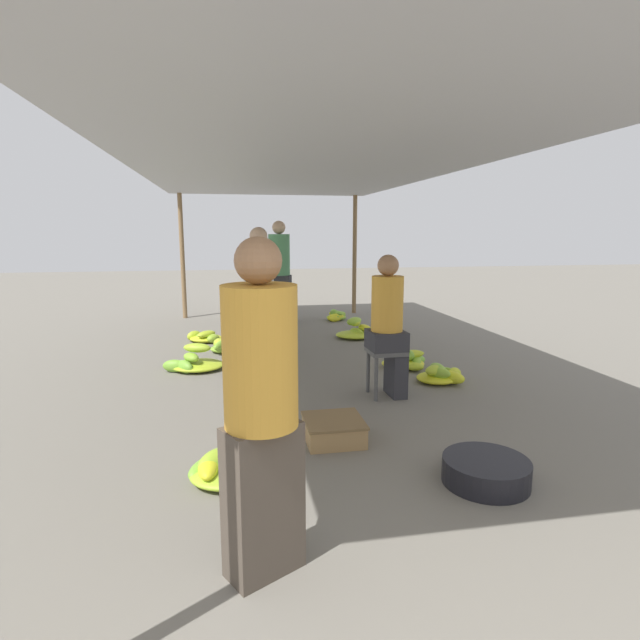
{
  "coord_description": "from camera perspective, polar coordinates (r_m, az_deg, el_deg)",
  "views": [
    {
      "loc": [
        -0.8,
        -1.21,
        1.57
      ],
      "look_at": [
        0.0,
        3.14,
        0.79
      ],
      "focal_mm": 28.0,
      "sensor_mm": 36.0,
      "label": 1
    }
  ],
  "objects": [
    {
      "name": "canopy_post_back_left",
      "position": [
        9.44,
        -15.45,
        7.0
      ],
      "size": [
        0.08,
        0.08,
        2.25
      ],
      "primitive_type": "cylinder",
      "color": "olive",
      "rests_on": "ground"
    },
    {
      "name": "canopy_post_back_right",
      "position": [
        9.71,
        3.97,
        7.41
      ],
      "size": [
        0.08,
        0.08,
        2.25
      ],
      "primitive_type": "cylinder",
      "color": "olive",
      "rests_on": "ground"
    },
    {
      "name": "canopy_tarp",
      "position": [
        5.55,
        -2.17,
        17.29
      ],
      "size": [
        3.62,
        8.29,
        0.04
      ],
      "primitive_type": "cube",
      "color": "#B2B2B7",
      "rests_on": "canopy_post_front_left"
    },
    {
      "name": "vendor_foreground",
      "position": [
        2.26,
        -6.73,
        -9.83
      ],
      "size": [
        0.45,
        0.45,
        1.55
      ],
      "color": "#4C4238",
      "rests_on": "ground"
    },
    {
      "name": "stool",
      "position": [
        4.84,
        7.54,
        -4.41
      ],
      "size": [
        0.34,
        0.34,
        0.46
      ],
      "color": "#4C4C4C",
      "rests_on": "ground"
    },
    {
      "name": "vendor_seated",
      "position": [
        4.77,
        7.89,
        -0.34
      ],
      "size": [
        0.35,
        0.35,
        1.36
      ],
      "color": "#2D2D33",
      "rests_on": "ground"
    },
    {
      "name": "basin_black",
      "position": [
        3.45,
        18.43,
        -16.07
      ],
      "size": [
        0.54,
        0.54,
        0.16
      ],
      "color": "black",
      "rests_on": "ground"
    },
    {
      "name": "banana_pile_left_0",
      "position": [
        6.72,
        -11.03,
        -3.01
      ],
      "size": [
        0.37,
        0.45,
        0.18
      ],
      "color": "#B2CB2C",
      "rests_on": "ground"
    },
    {
      "name": "banana_pile_left_1",
      "position": [
        3.41,
        -10.58,
        -16.29
      ],
      "size": [
        0.58,
        0.47,
        0.18
      ],
      "color": "#ADC92D",
      "rests_on": "ground"
    },
    {
      "name": "banana_pile_left_2",
      "position": [
        5.92,
        -14.23,
        -4.8
      ],
      "size": [
        0.7,
        0.54,
        0.31
      ],
      "color": "#76B337",
      "rests_on": "ground"
    },
    {
      "name": "banana_pile_left_3",
      "position": [
        7.41,
        -12.98,
        -1.91
      ],
      "size": [
        0.53,
        0.55,
        0.17
      ],
      "color": "#82B835",
      "rests_on": "ground"
    },
    {
      "name": "banana_pile_right_0",
      "position": [
        5.96,
        9.94,
        -4.57
      ],
      "size": [
        0.59,
        0.59,
        0.22
      ],
      "color": "#8BBC33",
      "rests_on": "ground"
    },
    {
      "name": "banana_pile_right_1",
      "position": [
        5.44,
        13.79,
        -6.13
      ],
      "size": [
        0.54,
        0.45,
        0.2
      ],
      "color": "yellow",
      "rests_on": "ground"
    },
    {
      "name": "banana_pile_right_2",
      "position": [
        7.51,
        4.2,
        -1.27
      ],
      "size": [
        0.59,
        0.53,
        0.31
      ],
      "color": "#91BE32",
      "rests_on": "ground"
    },
    {
      "name": "banana_pile_right_3",
      "position": [
        8.95,
        1.86,
        0.49
      ],
      "size": [
        0.43,
        0.43,
        0.2
      ],
      "color": "yellow",
      "rests_on": "ground"
    },
    {
      "name": "crate_near",
      "position": [
        3.88,
        1.56,
        -12.43
      ],
      "size": [
        0.44,
        0.44,
        0.17
      ],
      "color": "#9E7A4C",
      "rests_on": "ground"
    },
    {
      "name": "shopper_walking_mid",
      "position": [
        8.84,
        -4.66,
        5.77
      ],
      "size": [
        0.49,
        0.49,
        1.76
      ],
      "color": "#2D2D33",
      "rests_on": "ground"
    },
    {
      "name": "shopper_walking_far",
      "position": [
        6.09,
        -6.9,
        3.14
      ],
      "size": [
        0.44,
        0.44,
        1.63
      ],
      "color": "#384766",
      "rests_on": "ground"
    }
  ]
}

